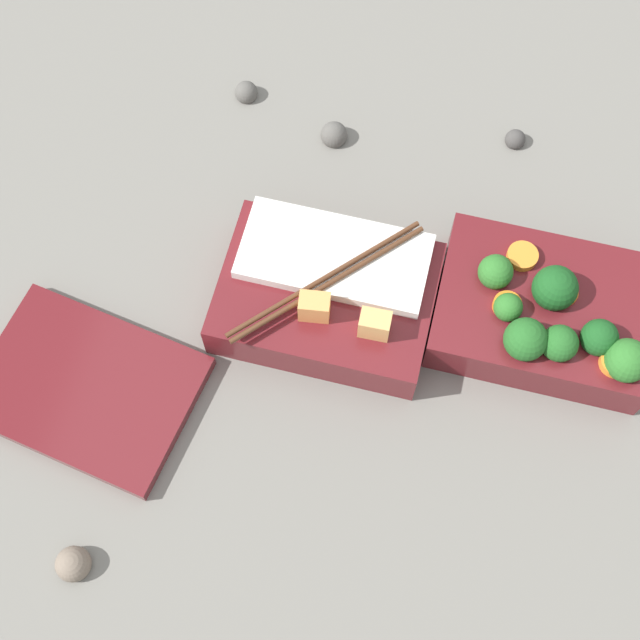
# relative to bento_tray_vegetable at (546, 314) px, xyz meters

# --- Properties ---
(ground_plane) EXTENTS (3.00, 3.00, 0.00)m
(ground_plane) POSITION_rel_bento_tray_vegetable_xyz_m (0.11, 0.02, -0.03)
(ground_plane) COLOR slate
(bento_tray_vegetable) EXTENTS (0.21, 0.15, 0.08)m
(bento_tray_vegetable) POSITION_rel_bento_tray_vegetable_xyz_m (0.00, 0.00, 0.00)
(bento_tray_vegetable) COLOR maroon
(bento_tray_vegetable) RESTS_ON ground_plane
(bento_tray_rice) EXTENTS (0.21, 0.17, 0.08)m
(bento_tray_rice) POSITION_rel_bento_tray_vegetable_xyz_m (0.21, 0.03, -0.00)
(bento_tray_rice) COLOR maroon
(bento_tray_rice) RESTS_ON ground_plane
(bento_lid) EXTENTS (0.22, 0.18, 0.02)m
(bento_lid) POSITION_rel_bento_tray_vegetable_xyz_m (0.41, 0.17, -0.02)
(bento_lid) COLOR maroon
(bento_lid) RESTS_ON ground_plane
(pebble_0) EXTENTS (0.02, 0.02, 0.02)m
(pebble_0) POSITION_rel_bento_tray_vegetable_xyz_m (0.06, -0.21, -0.03)
(pebble_0) COLOR #474442
(pebble_0) RESTS_ON ground_plane
(pebble_1) EXTENTS (0.03, 0.03, 0.03)m
(pebble_1) POSITION_rel_bento_tray_vegetable_xyz_m (0.25, -0.17, -0.02)
(pebble_1) COLOR #595651
(pebble_1) RESTS_ON ground_plane
(pebble_2) EXTENTS (0.03, 0.03, 0.03)m
(pebble_2) POSITION_rel_bento_tray_vegetable_xyz_m (0.37, 0.33, -0.02)
(pebble_2) COLOR #7A6B5B
(pebble_2) RESTS_ON ground_plane
(pebble_3) EXTENTS (0.03, 0.03, 0.03)m
(pebble_3) POSITION_rel_bento_tray_vegetable_xyz_m (0.36, -0.20, -0.02)
(pebble_3) COLOR #595651
(pebble_3) RESTS_ON ground_plane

